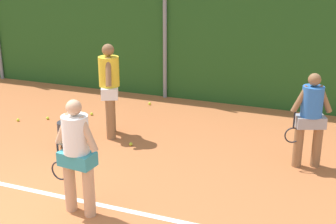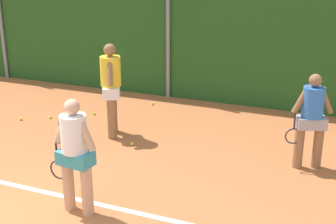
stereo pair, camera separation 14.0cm
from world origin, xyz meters
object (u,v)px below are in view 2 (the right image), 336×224
player_backcourt_far (111,85)px  tennis_ball_0 (21,119)px  player_midcourt (311,117)px  tennis_ball_3 (132,144)px  player_foreground_near (75,151)px  tennis_ball_4 (94,113)px  tennis_ball_5 (152,104)px  ball_hopper (69,132)px  tennis_ball_1 (50,117)px

player_backcourt_far → tennis_ball_0: (-2.31, -0.03, -1.02)m
player_midcourt → tennis_ball_3: player_midcourt is taller
player_foreground_near → player_backcourt_far: bearing=-64.9°
player_foreground_near → player_midcourt: (2.85, 2.74, -0.02)m
tennis_ball_3 → player_foreground_near: bearing=-81.2°
player_foreground_near → tennis_ball_0: 4.40m
tennis_ball_4 → tennis_ball_0: bearing=-144.3°
tennis_ball_0 → tennis_ball_3: same height
player_midcourt → tennis_ball_0: bearing=-21.7°
player_midcourt → player_backcourt_far: 3.84m
player_midcourt → tennis_ball_5: player_midcourt is taller
player_backcourt_far → tennis_ball_5: size_ratio=28.48×
player_foreground_near → ball_hopper: size_ratio=3.30×
player_backcourt_far → tennis_ball_1: size_ratio=28.48×
player_foreground_near → ball_hopper: 2.56m
tennis_ball_3 → tennis_ball_5: same height
player_midcourt → tennis_ball_4: bearing=-32.8°
ball_hopper → tennis_ball_3: bearing=22.8°
player_backcourt_far → ball_hopper: bearing=-57.7°
tennis_ball_0 → tennis_ball_1: size_ratio=1.00×
tennis_ball_1 → player_backcourt_far: bearing=-9.8°
player_foreground_near → tennis_ball_5: bearing=-72.2°
player_midcourt → tennis_ball_3: size_ratio=25.24×
tennis_ball_4 → tennis_ball_5: 1.52m
tennis_ball_1 → tennis_ball_4: bearing=38.2°
player_backcourt_far → tennis_ball_4: (-1.00, 0.91, -1.02)m
tennis_ball_0 → tennis_ball_3: bearing=-6.4°
tennis_ball_3 → tennis_ball_0: bearing=173.6°
player_midcourt → ball_hopper: (-4.34, -0.77, -0.64)m
player_midcourt → tennis_ball_1: bearing=-25.2°
tennis_ball_3 → tennis_ball_5: size_ratio=1.00×
tennis_ball_5 → ball_hopper: bearing=-98.6°
tennis_ball_0 → tennis_ball_4: (1.31, 0.95, 0.00)m
player_foreground_near → tennis_ball_1: size_ratio=25.66×
tennis_ball_0 → tennis_ball_4: 1.62m
tennis_ball_1 → tennis_ball_5: size_ratio=1.00×
player_foreground_near → tennis_ball_5: player_foreground_near is taller
player_backcourt_far → tennis_ball_3: bearing=32.9°
tennis_ball_4 → tennis_ball_5: (0.94, 1.19, 0.00)m
tennis_ball_1 → ball_hopper: bearing=-41.8°
tennis_ball_3 → player_backcourt_far: bearing=149.4°
player_midcourt → player_backcourt_far: (-3.84, 0.06, 0.12)m
tennis_ball_0 → tennis_ball_5: (2.25, 2.13, 0.00)m
tennis_ball_5 → player_foreground_near: bearing=-78.0°
player_foreground_near → tennis_ball_0: (-3.30, 2.77, -0.91)m
tennis_ball_3 → ball_hopper: bearing=-157.2°
ball_hopper → tennis_ball_4: ball_hopper is taller
tennis_ball_4 → tennis_ball_1: bearing=-141.8°
player_backcourt_far → tennis_ball_5: player_backcourt_far is taller
player_backcourt_far → tennis_ball_5: 2.34m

